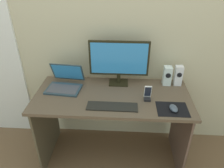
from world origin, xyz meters
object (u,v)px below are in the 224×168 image
mouse (174,108)px  speaker_near_monitor (167,76)px  monitor (119,61)px  keyboard_external (112,106)px  speaker_right (178,76)px  phone_in_dock (148,95)px  laptop (65,83)px

mouse → speaker_near_monitor: bearing=79.3°
monitor → mouse: 0.64m
keyboard_external → mouse: (0.49, -0.02, 0.02)m
speaker_near_monitor → mouse: speaker_near_monitor is taller
speaker_right → keyboard_external: (-0.60, -0.40, -0.09)m
speaker_right → mouse: speaker_right is taller
speaker_near_monitor → keyboard_external: size_ratio=0.44×
speaker_near_monitor → phone_in_dock: size_ratio=1.32×
speaker_right → speaker_near_monitor: speaker_right is taller
laptop → keyboard_external: bearing=-31.6°
speaker_near_monitor → mouse: 0.42m
speaker_near_monitor → phone_in_dock: (-0.20, -0.28, -0.04)m
monitor → keyboard_external: bearing=-95.6°
laptop → mouse: size_ratio=3.34×
keyboard_external → mouse: mouse is taller
mouse → phone_in_dock: 0.24m
speaker_right → laptop: (-1.06, -0.12, -0.05)m
keyboard_external → phone_in_dock: size_ratio=2.99×
monitor → speaker_right: (0.56, 0.01, -0.14)m
laptop → phone_in_dock: (0.75, -0.16, 0.00)m
mouse → phone_in_dock: (-0.20, 0.14, 0.03)m
monitor → laptop: bearing=-167.6°
speaker_near_monitor → laptop: bearing=-172.9°
speaker_right → phone_in_dock: (-0.31, -0.28, -0.05)m
keyboard_external → speaker_right: bearing=34.2°
monitor → speaker_right: size_ratio=2.85×
monitor → phone_in_dock: monitor is taller
phone_in_dock → laptop: bearing=168.1°
mouse → phone_in_dock: bearing=135.2°
phone_in_dock → mouse: bearing=-35.1°
speaker_right → laptop: laptop is taller
mouse → laptop: bearing=152.9°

